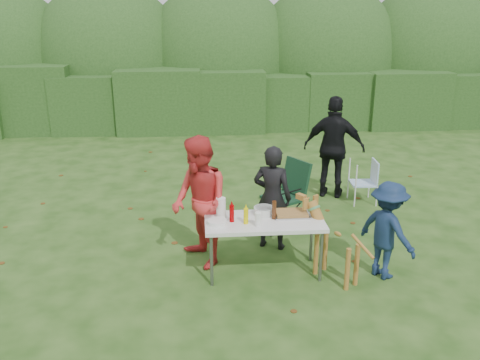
{
  "coord_description": "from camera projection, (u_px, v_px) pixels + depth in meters",
  "views": [
    {
      "loc": [
        -0.63,
        -5.85,
        3.33
      ],
      "look_at": [
        -0.1,
        0.77,
        1.0
      ],
      "focal_mm": 38.0,
      "sensor_mm": 36.0,
      "label": 1
    }
  ],
  "objects": [
    {
      "name": "mustard_bottle",
      "position": [
        246.0,
        216.0,
        6.26
      ],
      "size": [
        0.06,
        0.06,
        0.2
      ],
      "primitive_type": "cylinder",
      "color": "#E3D003",
      "rests_on": "folding_table"
    },
    {
      "name": "shrub_backdrop",
      "position": [
        220.0,
        64.0,
        15.16
      ],
      "size": [
        20.0,
        2.6,
        3.2
      ],
      "primitive_type": "ellipsoid",
      "color": "#3D6628",
      "rests_on": "ground"
    },
    {
      "name": "hedge_row",
      "position": [
        222.0,
        98.0,
        13.9
      ],
      "size": [
        22.0,
        1.4,
        1.7
      ],
      "primitive_type": "cube",
      "color": "#23471C",
      "rests_on": "ground"
    },
    {
      "name": "lawn_chair",
      "position": [
        363.0,
        181.0,
        8.83
      ],
      "size": [
        0.48,
        0.48,
        0.77
      ],
      "primitive_type": null,
      "rotation": [
        0.0,
        0.0,
        3.09
      ],
      "color": "#629DE1",
      "rests_on": "ground"
    },
    {
      "name": "person_red_jacket",
      "position": [
        200.0,
        203.0,
        6.58
      ],
      "size": [
        0.95,
        1.04,
        1.75
      ],
      "primitive_type": "imported",
      "rotation": [
        0.0,
        0.0,
        -1.15
      ],
      "color": "red",
      "rests_on": "ground"
    },
    {
      "name": "dog",
      "position": [
        337.0,
        245.0,
        6.31
      ],
      "size": [
        0.91,
        1.06,
        0.96
      ],
      "primitive_type": null,
      "rotation": [
        0.0,
        0.0,
        2.19
      ],
      "color": "#A06D2C",
      "rests_on": "ground"
    },
    {
      "name": "cup_stack",
      "position": [
        258.0,
        219.0,
        6.18
      ],
      "size": [
        0.08,
        0.08,
        0.18
      ],
      "primitive_type": "cylinder",
      "color": "white",
      "rests_on": "folding_table"
    },
    {
      "name": "focaccia_bread",
      "position": [
        291.0,
        213.0,
        6.51
      ],
      "size": [
        0.4,
        0.26,
        0.04
      ],
      "primitive_type": "cube",
      "color": "olive",
      "rests_on": "food_tray"
    },
    {
      "name": "child",
      "position": [
        387.0,
        230.0,
        6.34
      ],
      "size": [
        0.83,
        0.95,
        1.27
      ],
      "primitive_type": "imported",
      "rotation": [
        0.0,
        0.0,
        2.12
      ],
      "color": "#152749",
      "rests_on": "ground"
    },
    {
      "name": "person_black_puffy",
      "position": [
        334.0,
        148.0,
        8.94
      ],
      "size": [
        1.16,
        0.79,
        1.82
      ],
      "primitive_type": "imported",
      "rotation": [
        0.0,
        0.0,
        2.78
      ],
      "color": "black",
      "rests_on": "ground"
    },
    {
      "name": "person_cook",
      "position": [
        272.0,
        198.0,
        7.08
      ],
      "size": [
        0.65,
        0.55,
        1.51
      ],
      "primitive_type": "imported",
      "rotation": [
        0.0,
        0.0,
        2.74
      ],
      "color": "black",
      "rests_on": "ground"
    },
    {
      "name": "ketchup_bottle",
      "position": [
        232.0,
        213.0,
        6.31
      ],
      "size": [
        0.06,
        0.06,
        0.22
      ],
      "primitive_type": "cylinder",
      "color": "#960003",
      "rests_on": "folding_table"
    },
    {
      "name": "plate_stack",
      "position": [
        217.0,
        222.0,
        6.27
      ],
      "size": [
        0.24,
        0.24,
        0.05
      ],
      "primitive_type": "cylinder",
      "color": "white",
      "rests_on": "folding_table"
    },
    {
      "name": "paper_towel_roll",
      "position": [
        221.0,
        208.0,
        6.43
      ],
      "size": [
        0.12,
        0.12,
        0.26
      ],
      "primitive_type": "cylinder",
      "color": "white",
      "rests_on": "folding_table"
    },
    {
      "name": "ground",
      "position": [
        252.0,
        271.0,
        6.66
      ],
      "size": [
        80.0,
        80.0,
        0.0
      ],
      "primitive_type": "plane",
      "color": "#1E4211"
    },
    {
      "name": "camping_chair",
      "position": [
        284.0,
        194.0,
        7.89
      ],
      "size": [
        0.89,
        0.89,
        1.03
      ],
      "primitive_type": null,
      "rotation": [
        0.0,
        0.0,
        3.69
      ],
      "color": "#143620",
      "rests_on": "ground"
    },
    {
      "name": "folding_table",
      "position": [
        264.0,
        224.0,
        6.41
      ],
      "size": [
        1.5,
        0.7,
        0.74
      ],
      "color": "silver",
      "rests_on": "ground"
    },
    {
      "name": "pasta_bowl",
      "position": [
        264.0,
        211.0,
        6.54
      ],
      "size": [
        0.26,
        0.26,
        0.1
      ],
      "primitive_type": "cylinder",
      "color": "silver",
      "rests_on": "folding_table"
    },
    {
      "name": "beer_bottle",
      "position": [
        274.0,
        210.0,
        6.39
      ],
      "size": [
        0.06,
        0.06,
        0.24
      ],
      "primitive_type": "cylinder",
      "color": "#47230F",
      "rests_on": "folding_table"
    },
    {
      "name": "food_tray",
      "position": [
        291.0,
        215.0,
        6.52
      ],
      "size": [
        0.45,
        0.3,
        0.02
      ],
      "primitive_type": "cube",
      "color": "#B7B7BA",
      "rests_on": "folding_table"
    }
  ]
}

